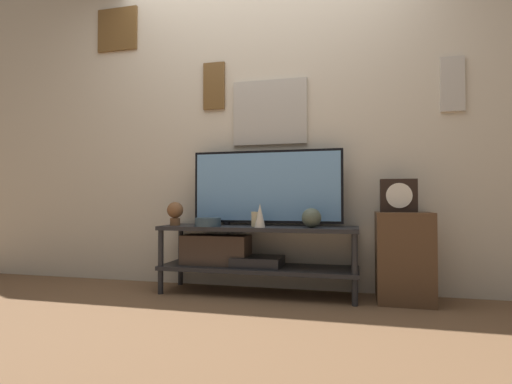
{
  "coord_description": "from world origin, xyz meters",
  "views": [
    {
      "loc": [
        0.71,
        -2.61,
        0.68
      ],
      "look_at": [
        -0.01,
        0.24,
        0.75
      ],
      "focal_mm": 28.0,
      "sensor_mm": 36.0,
      "label": 1
    }
  ],
  "objects_px": {
    "vase_round_glass": "(311,218)",
    "vase_wide_bowl": "(208,222)",
    "television": "(266,187)",
    "candle_jar": "(256,219)",
    "decorative_bust": "(175,212)",
    "vase_slim_bronze": "(260,215)",
    "mantel_clock": "(398,196)"
  },
  "relations": [
    {
      "from": "vase_round_glass",
      "to": "vase_wide_bowl",
      "type": "height_order",
      "value": "vase_round_glass"
    },
    {
      "from": "vase_round_glass",
      "to": "television",
      "type": "bearing_deg",
      "value": 154.86
    },
    {
      "from": "television",
      "to": "candle_jar",
      "type": "distance_m",
      "value": 0.28
    },
    {
      "from": "vase_slim_bronze",
      "to": "mantel_clock",
      "type": "distance_m",
      "value": 0.96
    },
    {
      "from": "vase_round_glass",
      "to": "mantel_clock",
      "type": "distance_m",
      "value": 0.61
    },
    {
      "from": "television",
      "to": "vase_round_glass",
      "type": "xyz_separation_m",
      "value": [
        0.36,
        -0.17,
        -0.23
      ]
    },
    {
      "from": "television",
      "to": "vase_round_glass",
      "type": "relative_size",
      "value": 8.4
    },
    {
      "from": "television",
      "to": "decorative_bust",
      "type": "xyz_separation_m",
      "value": [
        -0.68,
        -0.15,
        -0.19
      ]
    },
    {
      "from": "television",
      "to": "candle_jar",
      "type": "relative_size",
      "value": 10.64
    },
    {
      "from": "vase_wide_bowl",
      "to": "candle_jar",
      "type": "bearing_deg",
      "value": 11.38
    },
    {
      "from": "television",
      "to": "decorative_bust",
      "type": "bearing_deg",
      "value": -167.48
    },
    {
      "from": "vase_wide_bowl",
      "to": "decorative_bust",
      "type": "bearing_deg",
      "value": 169.64
    },
    {
      "from": "candle_jar",
      "to": "decorative_bust",
      "type": "height_order",
      "value": "decorative_bust"
    },
    {
      "from": "vase_wide_bowl",
      "to": "television",
      "type": "bearing_deg",
      "value": 27.34
    },
    {
      "from": "candle_jar",
      "to": "mantel_clock",
      "type": "bearing_deg",
      "value": 4.37
    },
    {
      "from": "candle_jar",
      "to": "decorative_bust",
      "type": "xyz_separation_m",
      "value": [
        -0.63,
        -0.02,
        0.05
      ]
    },
    {
      "from": "vase_wide_bowl",
      "to": "candle_jar",
      "type": "relative_size",
      "value": 1.77
    },
    {
      "from": "vase_round_glass",
      "to": "vase_wide_bowl",
      "type": "bearing_deg",
      "value": -177.38
    },
    {
      "from": "vase_round_glass",
      "to": "decorative_bust",
      "type": "distance_m",
      "value": 1.04
    },
    {
      "from": "television",
      "to": "vase_wide_bowl",
      "type": "xyz_separation_m",
      "value": [
        -0.39,
        -0.2,
        -0.26
      ]
    },
    {
      "from": "vase_round_glass",
      "to": "candle_jar",
      "type": "relative_size",
      "value": 1.27
    },
    {
      "from": "vase_slim_bronze",
      "to": "television",
      "type": "bearing_deg",
      "value": 91.68
    },
    {
      "from": "vase_slim_bronze",
      "to": "decorative_bust",
      "type": "height_order",
      "value": "decorative_bust"
    },
    {
      "from": "candle_jar",
      "to": "decorative_bust",
      "type": "bearing_deg",
      "value": -178.39
    },
    {
      "from": "television",
      "to": "vase_wide_bowl",
      "type": "height_order",
      "value": "television"
    },
    {
      "from": "decorative_bust",
      "to": "vase_wide_bowl",
      "type": "bearing_deg",
      "value": -10.36
    },
    {
      "from": "decorative_bust",
      "to": "candle_jar",
      "type": "bearing_deg",
      "value": 1.61
    },
    {
      "from": "candle_jar",
      "to": "decorative_bust",
      "type": "distance_m",
      "value": 0.64
    },
    {
      "from": "vase_slim_bronze",
      "to": "candle_jar",
      "type": "bearing_deg",
      "value": 116.58
    },
    {
      "from": "vase_wide_bowl",
      "to": "vase_slim_bronze",
      "type": "height_order",
      "value": "vase_slim_bronze"
    },
    {
      "from": "vase_round_glass",
      "to": "decorative_bust",
      "type": "xyz_separation_m",
      "value": [
        -1.04,
        0.02,
        0.04
      ]
    },
    {
      "from": "vase_wide_bowl",
      "to": "candle_jar",
      "type": "xyz_separation_m",
      "value": [
        0.35,
        0.07,
        0.02
      ]
    }
  ]
}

